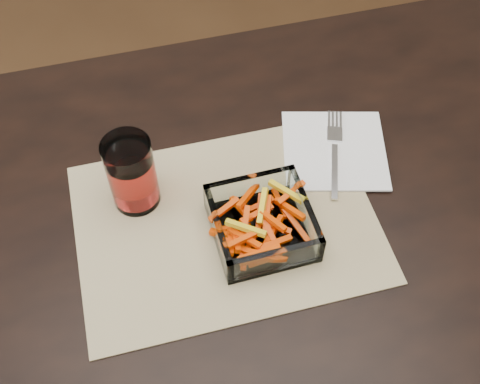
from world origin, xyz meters
name	(u,v)px	position (x,y,z in m)	size (l,w,h in m)	color
dining_table	(279,256)	(0.00, 0.00, 0.66)	(1.60, 0.90, 0.75)	black
placemat	(226,223)	(-0.08, 0.03, 0.75)	(0.45, 0.33, 0.00)	tan
glass_bowl	(262,225)	(-0.03, 0.00, 0.78)	(0.14, 0.14, 0.06)	white
tumbler	(132,175)	(-0.20, 0.11, 0.81)	(0.07, 0.07, 0.13)	white
napkin	(334,150)	(0.13, 0.12, 0.76)	(0.17, 0.17, 0.00)	white
fork	(335,150)	(0.13, 0.12, 0.76)	(0.08, 0.18, 0.00)	silver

